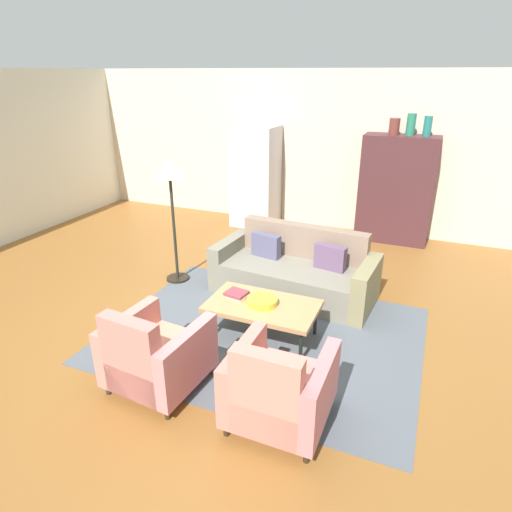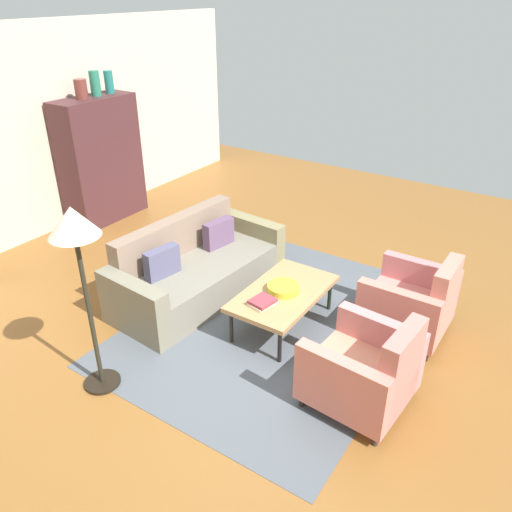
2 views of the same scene
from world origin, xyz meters
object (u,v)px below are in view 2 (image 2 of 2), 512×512
couch (194,270)px  cabinet (100,160)px  armchair_right (414,305)px  vase_round (95,83)px  armchair_left (367,373)px  fruit_bowl (283,288)px  vase_tall (81,89)px  vase_small (109,82)px  coffee_table (283,294)px  floor_lamp (76,240)px  book_stack (262,302)px

couch → cabinet: (0.95, 2.51, 0.61)m
armchair_right → cabinet: bearing=86.2°
couch → vase_round: vase_round is taller
armchair_left → fruit_bowl: armchair_left is taller
vase_tall → vase_small: 0.50m
coffee_table → armchair_right: size_ratio=1.36×
coffee_table → cabinet: bearing=75.5°
cabinet → armchair_right: bearing=-94.2°
fruit_bowl → armchair_left: bearing=-117.4°
armchair_left → floor_lamp: bearing=121.8°
armchair_left → book_stack: size_ratio=3.20×
vase_tall → vase_round: 0.25m
book_stack → cabinet: bearing=70.6°
coffee_table → armchair_left: size_ratio=1.36×
armchair_left → fruit_bowl: bearing=67.3°
couch → book_stack: couch is taller
coffee_table → floor_lamp: 2.17m
couch → vase_tall: (0.80, 2.51, 1.64)m
vase_tall → vase_round: bearing=0.0°
book_stack → vase_tall: vase_tall is taller
vase_tall → floor_lamp: (-2.47, -2.80, -0.49)m
vase_tall → vase_small: bearing=0.0°
armchair_left → fruit_bowl: size_ratio=2.68×
coffee_table → vase_small: bearing=70.5°
vase_round → vase_small: (0.25, 0.00, -0.02)m
vase_tall → floor_lamp: 3.76m
armchair_right → vase_tall: bearing=87.9°
armchair_left → fruit_bowl: 1.32m
couch → cabinet: 2.76m
armchair_left → vase_tall: 5.31m
vase_tall → floor_lamp: size_ratio=0.15×
coffee_table → floor_lamp: floor_lamp is taller
armchair_right → fruit_bowl: armchair_right is taller
cabinet → vase_tall: bearing=-178.2°
armchair_right → vase_round: vase_round is taller
floor_lamp → book_stack: bearing=-32.7°
couch → vase_small: bearing=-112.9°
couch → vase_tall: 3.10m
couch → fruit_bowl: (-0.01, -1.19, 0.16)m
vase_round → floor_lamp: bearing=-134.2°
armchair_left → vase_round: bearing=75.8°
armchair_left → cabinet: (1.56, 4.87, 0.56)m
vase_round → book_stack: bearing=-110.8°
vase_tall → armchair_left: bearing=-106.2°
coffee_table → cabinet: 3.86m
armchair_right → couch: bearing=104.5°
coffee_table → vase_small: vase_small is taller
fruit_bowl → book_stack: fruit_bowl is taller
armchair_right → vase_tall: size_ratio=3.39×
armchair_right → vase_small: vase_small is taller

